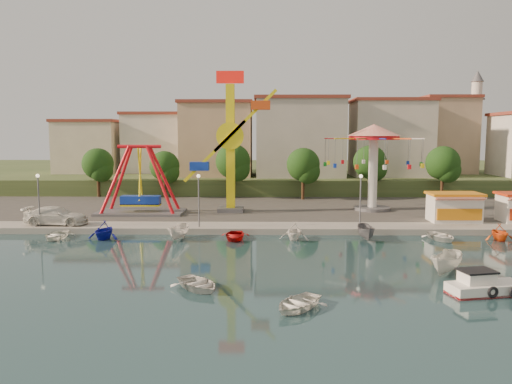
{
  "coord_description": "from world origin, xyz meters",
  "views": [
    {
      "loc": [
        -1.53,
        -35.93,
        9.77
      ],
      "look_at": [
        -2.33,
        14.0,
        4.0
      ],
      "focal_mm": 35.0,
      "sensor_mm": 36.0,
      "label": 1
    }
  ],
  "objects_px": {
    "kamikaze_tower": "(234,146)",
    "cabin_motorboat": "(484,287)",
    "van": "(56,216)",
    "pirate_ship_ride": "(140,181)",
    "wave_swinger": "(374,148)",
    "rowboat_a": "(198,284)",
    "skiff": "(447,263)"
  },
  "relations": [
    {
      "from": "pirate_ship_ride",
      "to": "rowboat_a",
      "type": "height_order",
      "value": "pirate_ship_ride"
    },
    {
      "from": "kamikaze_tower",
      "to": "skiff",
      "type": "xyz_separation_m",
      "value": [
        16.46,
        -24.35,
        -7.66
      ]
    },
    {
      "from": "cabin_motorboat",
      "to": "skiff",
      "type": "bearing_deg",
      "value": 86.72
    },
    {
      "from": "cabin_motorboat",
      "to": "kamikaze_tower",
      "type": "bearing_deg",
      "value": 108.76
    },
    {
      "from": "cabin_motorboat",
      "to": "skiff",
      "type": "xyz_separation_m",
      "value": [
        -0.68,
        4.42,
        0.36
      ]
    },
    {
      "from": "cabin_motorboat",
      "to": "skiff",
      "type": "height_order",
      "value": "skiff"
    },
    {
      "from": "kamikaze_tower",
      "to": "van",
      "type": "bearing_deg",
      "value": -153.42
    },
    {
      "from": "pirate_ship_ride",
      "to": "skiff",
      "type": "bearing_deg",
      "value": -39.97
    },
    {
      "from": "kamikaze_tower",
      "to": "wave_swinger",
      "type": "height_order",
      "value": "kamikaze_tower"
    },
    {
      "from": "pirate_ship_ride",
      "to": "cabin_motorboat",
      "type": "distance_m",
      "value": 39.16
    },
    {
      "from": "cabin_motorboat",
      "to": "rowboat_a",
      "type": "xyz_separation_m",
      "value": [
        -17.72,
        0.62,
        -0.05
      ]
    },
    {
      "from": "wave_swinger",
      "to": "cabin_motorboat",
      "type": "xyz_separation_m",
      "value": [
        0.36,
        -30.39,
        -7.76
      ]
    },
    {
      "from": "rowboat_a",
      "to": "skiff",
      "type": "distance_m",
      "value": 17.46
    },
    {
      "from": "rowboat_a",
      "to": "van",
      "type": "height_order",
      "value": "van"
    },
    {
      "from": "kamikaze_tower",
      "to": "cabin_motorboat",
      "type": "relative_size",
      "value": 3.35
    },
    {
      "from": "wave_swinger",
      "to": "rowboat_a",
      "type": "bearing_deg",
      "value": -120.24
    },
    {
      "from": "cabin_motorboat",
      "to": "rowboat_a",
      "type": "relative_size",
      "value": 1.33
    },
    {
      "from": "pirate_ship_ride",
      "to": "cabin_motorboat",
      "type": "bearing_deg",
      "value": -44.32
    },
    {
      "from": "cabin_motorboat",
      "to": "pirate_ship_ride",
      "type": "bearing_deg",
      "value": 123.67
    },
    {
      "from": "kamikaze_tower",
      "to": "pirate_ship_ride",
      "type": "bearing_deg",
      "value": -171.76
    },
    {
      "from": "van",
      "to": "cabin_motorboat",
      "type": "bearing_deg",
      "value": -117.94
    },
    {
      "from": "cabin_motorboat",
      "to": "van",
      "type": "bearing_deg",
      "value": 138.14
    },
    {
      "from": "kamikaze_tower",
      "to": "wave_swinger",
      "type": "distance_m",
      "value": 16.85
    },
    {
      "from": "wave_swinger",
      "to": "van",
      "type": "relative_size",
      "value": 1.84
    },
    {
      "from": "pirate_ship_ride",
      "to": "van",
      "type": "height_order",
      "value": "pirate_ship_ride"
    },
    {
      "from": "kamikaze_tower",
      "to": "van",
      "type": "height_order",
      "value": "kamikaze_tower"
    },
    {
      "from": "pirate_ship_ride",
      "to": "skiff",
      "type": "distance_m",
      "value": 35.67
    },
    {
      "from": "rowboat_a",
      "to": "wave_swinger",
      "type": "bearing_deg",
      "value": 20.72
    },
    {
      "from": "pirate_ship_ride",
      "to": "van",
      "type": "distance_m",
      "value": 10.42
    },
    {
      "from": "cabin_motorboat",
      "to": "rowboat_a",
      "type": "bearing_deg",
      "value": 165.97
    },
    {
      "from": "kamikaze_tower",
      "to": "cabin_motorboat",
      "type": "xyz_separation_m",
      "value": [
        17.13,
        -28.78,
        -8.02
      ]
    },
    {
      "from": "kamikaze_tower",
      "to": "rowboat_a",
      "type": "distance_m",
      "value": 29.29
    }
  ]
}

